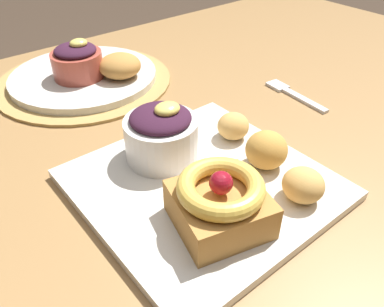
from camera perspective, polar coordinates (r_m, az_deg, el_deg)
dining_table at (r=0.59m, az=2.26°, el=-5.63°), size 1.46×0.96×0.73m
woven_placemat at (r=0.72m, az=-15.51°, el=10.30°), size 0.30×0.30×0.00m
front_plate at (r=0.46m, az=1.58°, el=-4.57°), size 0.27×0.27×0.01m
cake_slice at (r=0.39m, az=4.13°, el=-7.10°), size 0.11×0.11×0.07m
berry_ramekin at (r=0.47m, az=-4.51°, el=2.83°), size 0.09×0.09×0.08m
fritter_front at (r=0.47m, az=10.89°, el=0.52°), size 0.05×0.05×0.05m
fritter_middle at (r=0.44m, az=16.39°, el=-4.23°), size 0.05×0.05×0.04m
fritter_back at (r=0.52m, az=6.08°, el=4.03°), size 0.04×0.04×0.04m
back_plate at (r=0.72m, az=-15.62°, el=10.90°), size 0.25×0.25×0.01m
back_ramekin at (r=0.70m, az=-16.54°, el=12.91°), size 0.08×0.08×0.07m
back_pastry at (r=0.68m, az=-10.88°, el=12.46°), size 0.07×0.07×0.04m
fork at (r=0.68m, az=14.49°, el=8.54°), size 0.03×0.13×0.00m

